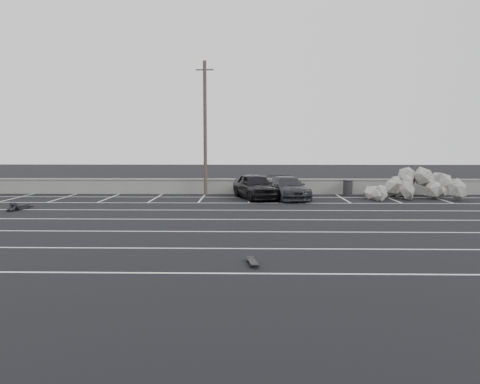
{
  "coord_description": "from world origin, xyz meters",
  "views": [
    {
      "loc": [
        1.04,
        -18.28,
        3.48
      ],
      "look_at": [
        0.55,
        5.67,
        1.0
      ],
      "focal_mm": 35.0,
      "sensor_mm": 36.0,
      "label": 1
    }
  ],
  "objects_px": {
    "car_right": "(288,188)",
    "trash_bin": "(348,188)",
    "riprap_pile": "(413,190)",
    "person": "(22,205)",
    "car_left": "(255,186)",
    "utility_pole": "(205,128)",
    "skateboard": "(253,262)"
  },
  "relations": [
    {
      "from": "riprap_pile",
      "to": "skateboard",
      "type": "bearing_deg",
      "value": -121.65
    },
    {
      "from": "trash_bin",
      "to": "person",
      "type": "xyz_separation_m",
      "value": [
        -18.82,
        -6.96,
        -0.3
      ]
    },
    {
      "from": "car_right",
      "to": "trash_bin",
      "type": "bearing_deg",
      "value": 15.11
    },
    {
      "from": "car_right",
      "to": "utility_pole",
      "type": "xyz_separation_m",
      "value": [
        -5.39,
        2.13,
        3.82
      ]
    },
    {
      "from": "car_right",
      "to": "person",
      "type": "relative_size",
      "value": 2.08
    },
    {
      "from": "car_left",
      "to": "car_right",
      "type": "distance_m",
      "value": 2.04
    },
    {
      "from": "car_left",
      "to": "car_right",
      "type": "height_order",
      "value": "car_left"
    },
    {
      "from": "utility_pole",
      "to": "riprap_pile",
      "type": "distance_m",
      "value": 14.13
    },
    {
      "from": "utility_pole",
      "to": "skateboard",
      "type": "distance_m",
      "value": 19.04
    },
    {
      "from": "skateboard",
      "to": "person",
      "type": "bearing_deg",
      "value": 128.01
    },
    {
      "from": "utility_pole",
      "to": "person",
      "type": "relative_size",
      "value": 3.83
    },
    {
      "from": "car_right",
      "to": "trash_bin",
      "type": "height_order",
      "value": "car_right"
    },
    {
      "from": "riprap_pile",
      "to": "person",
      "type": "distance_m",
      "value": 23.36
    },
    {
      "from": "car_left",
      "to": "riprap_pile",
      "type": "bearing_deg",
      "value": -14.3
    },
    {
      "from": "skateboard",
      "to": "car_left",
      "type": "bearing_deg",
      "value": 79.77
    },
    {
      "from": "car_right",
      "to": "riprap_pile",
      "type": "relative_size",
      "value": 0.77
    },
    {
      "from": "riprap_pile",
      "to": "person",
      "type": "bearing_deg",
      "value": -166.25
    },
    {
      "from": "trash_bin",
      "to": "person",
      "type": "relative_size",
      "value": 0.45
    },
    {
      "from": "utility_pole",
      "to": "riprap_pile",
      "type": "xyz_separation_m",
      "value": [
        13.49,
        -1.36,
        -3.99
      ]
    },
    {
      "from": "utility_pole",
      "to": "riprap_pile",
      "type": "height_order",
      "value": "utility_pole"
    },
    {
      "from": "riprap_pile",
      "to": "skateboard",
      "type": "relative_size",
      "value": 7.29
    },
    {
      "from": "car_right",
      "to": "utility_pole",
      "type": "relative_size",
      "value": 0.54
    },
    {
      "from": "utility_pole",
      "to": "trash_bin",
      "type": "bearing_deg",
      "value": 0.29
    },
    {
      "from": "utility_pole",
      "to": "trash_bin",
      "type": "distance_m",
      "value": 10.42
    },
    {
      "from": "trash_bin",
      "to": "skateboard",
      "type": "bearing_deg",
      "value": -109.68
    },
    {
      "from": "car_right",
      "to": "utility_pole",
      "type": "distance_m",
      "value": 6.94
    },
    {
      "from": "riprap_pile",
      "to": "skateboard",
      "type": "xyz_separation_m",
      "value": [
        -10.41,
        -16.89,
        -0.46
      ]
    },
    {
      "from": "car_right",
      "to": "riprap_pile",
      "type": "distance_m",
      "value": 8.14
    },
    {
      "from": "riprap_pile",
      "to": "utility_pole",
      "type": "bearing_deg",
      "value": 174.24
    },
    {
      "from": "car_left",
      "to": "trash_bin",
      "type": "relative_size",
      "value": 4.53
    },
    {
      "from": "skateboard",
      "to": "car_right",
      "type": "bearing_deg",
      "value": 72.59
    },
    {
      "from": "utility_pole",
      "to": "person",
      "type": "xyz_separation_m",
      "value": [
        -9.2,
        -6.91,
        -4.3
      ]
    }
  ]
}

